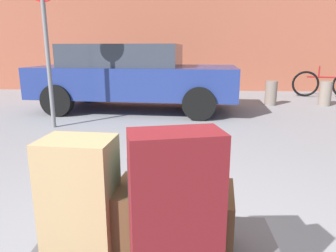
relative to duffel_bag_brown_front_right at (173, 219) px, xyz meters
The scene contains 9 objects.
duffel_bag_brown_front_right is the anchor object (origin of this frame).
suitcase_tan_rear_right 0.46m from the duffel_bag_brown_front_right, behind, with size 0.33×0.25×0.59m, color #9E7F56.
suitcase_maroon_front_left 0.29m from the duffel_bag_brown_front_right, 85.47° to the right, with size 0.37×0.20×0.68m, color maroon.
duffel_bag_teal_topmost_pile 0.27m from the duffel_bag_brown_front_right, behind, with size 0.40×0.29×0.21m, color #144C51.
parked_car 5.53m from the duffel_bag_brown_front_right, 101.18° to the left, with size 4.43×2.19×1.42m.
bicycle_leaning 8.52m from the duffel_bag_brown_front_right, 62.00° to the left, with size 1.72×0.50×0.96m.
bollard_kerb_near 6.54m from the duffel_bag_brown_front_right, 70.88° to the left, with size 0.28×0.28×0.58m, color #72665B.
bollard_kerb_mid 7.06m from the duffel_bag_brown_front_right, 61.04° to the left, with size 0.28×0.28×0.58m, color #72665B.
no_parking_sign 4.49m from the duffel_bag_brown_front_right, 120.34° to the left, with size 0.50×0.07×2.54m.
Camera 1 is at (0.13, -1.35, 1.32)m, focal length 33.23 mm.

